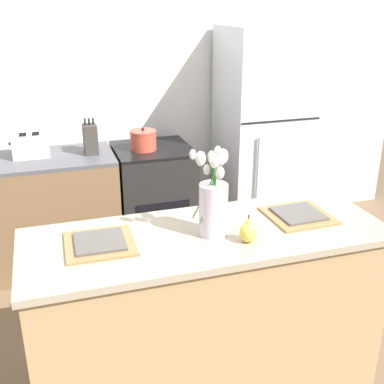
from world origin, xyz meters
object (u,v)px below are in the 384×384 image
Objects in this scene: refrigerator at (262,138)px; cooking_pot at (143,140)px; pear_figurine at (248,231)px; plate_setting_right at (298,215)px; plate_setting_left at (100,243)px; stove_range at (154,200)px; toaster at (31,145)px; flower_vase at (213,202)px; knife_block at (90,139)px.

refrigerator is 8.78× the size of cooking_pot.
pear_figurine is 0.43× the size of plate_setting_right.
plate_setting_right is (0.37, 0.18, -0.04)m from pear_figurine.
pear_figurine reaches higher than plate_setting_left.
cooking_pot reaches higher than stove_range.
plate_setting_right is 1.17× the size of toaster.
flower_vase is at bearing -122.43° from refrigerator.
knife_block is at bearing 175.17° from cooking_pot.
plate_setting_left is at bearing 165.02° from pear_figurine.
stove_range is 1.75m from plate_setting_left.
plate_setting_right is (0.50, 0.06, -0.16)m from flower_vase.
toaster is (-0.83, 1.67, -0.11)m from flower_vase.
plate_setting_left is 1.00× the size of plate_setting_right.
refrigerator is 6.70× the size of knife_block.
knife_block is at bearing -6.28° from toaster.
knife_block is at bearing 103.81° from flower_vase.
pear_figurine is at bearing -85.65° from cooking_pot.
stove_range is 6.48× the size of pear_figurine.
refrigerator is at bearing 0.04° from knife_block.
plate_setting_right is at bearing 25.92° from pear_figurine.
plate_setting_left is 1.21× the size of knife_block.
stove_range is at bearing 87.15° from flower_vase.
stove_range is 0.50× the size of refrigerator.
refrigerator is (0.95, 0.00, 0.45)m from stove_range.
stove_range is at bearing -179.96° from refrigerator.
toaster is at bearing 173.72° from knife_block.
cooking_pot is at bearing -4.83° from knife_block.
stove_range is 0.74m from knife_block.
refrigerator is 5.53× the size of plate_setting_right.
plate_setting_left is at bearing -95.10° from knife_block.
stove_range is at bearing 0.03° from knife_block.
plate_setting_right is 2.09m from toaster.
cooking_pot is at bearing 70.60° from plate_setting_left.
flower_vase is at bearing -90.04° from cooking_pot.
cooking_pot reaches higher than plate_setting_right.
knife_block is at bearing 119.85° from plate_setting_right.
plate_setting_right reaches higher than stove_range.
toaster reaches higher than stove_range.
knife_block is at bearing 84.90° from plate_setting_left.
plate_setting_left is at bearing -109.40° from cooking_pot.
toaster is at bearing 100.38° from plate_setting_left.
flower_vase is 1.56× the size of toaster.
plate_setting_right is 1.81m from knife_block.
flower_vase is at bearing -76.19° from knife_block.
refrigerator is at bearing 62.72° from pear_figurine.
plate_setting_left is 1.64m from toaster.
pear_figurine is 0.41m from plate_setting_right.
plate_setting_right is 1.21× the size of knife_block.
pear_figurine is at bearing -73.10° from knife_block.
cooking_pot is 0.76× the size of knife_block.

